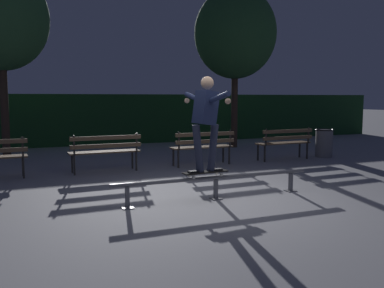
# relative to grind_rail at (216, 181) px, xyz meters

# --- Properties ---
(ground_plane) EXTENTS (90.00, 90.00, 0.00)m
(ground_plane) POSITION_rel_grind_rail_xyz_m (-0.00, -0.05, -0.30)
(ground_plane) COLOR gray
(hedge_backdrop) EXTENTS (24.00, 1.20, 1.82)m
(hedge_backdrop) POSITION_rel_grind_rail_xyz_m (-0.00, 9.41, 0.61)
(hedge_backdrop) COLOR #193D1E
(hedge_backdrop) RESTS_ON ground
(grind_rail) EXTENTS (3.56, 0.18, 0.39)m
(grind_rail) POSITION_rel_grind_rail_xyz_m (0.00, 0.00, 0.00)
(grind_rail) COLOR slate
(grind_rail) RESTS_ON ground
(skateboard) EXTENTS (0.80, 0.27, 0.09)m
(skateboard) POSITION_rel_grind_rail_xyz_m (-0.19, -0.00, 0.17)
(skateboard) COLOR black
(skateboard) RESTS_ON grind_rail
(skateboarder) EXTENTS (0.63, 1.40, 1.56)m
(skateboarder) POSITION_rel_grind_rail_xyz_m (-0.19, 0.00, 1.10)
(skateboarder) COLOR black
(skateboarder) RESTS_ON skateboard
(park_bench_left_center) EXTENTS (1.61, 0.46, 0.88)m
(park_bench_left_center) POSITION_rel_grind_rail_xyz_m (-1.21, 3.24, 0.24)
(park_bench_left_center) COLOR #282623
(park_bench_left_center) RESTS_ON ground
(park_bench_right_center) EXTENTS (1.61, 0.46, 0.88)m
(park_bench_right_center) POSITION_rel_grind_rail_xyz_m (1.23, 3.24, 0.24)
(park_bench_right_center) COLOR #282623
(park_bench_right_center) RESTS_ON ground
(park_bench_rightmost) EXTENTS (1.61, 0.46, 0.88)m
(park_bench_rightmost) POSITION_rel_grind_rail_xyz_m (3.67, 3.24, 0.24)
(park_bench_rightmost) COLOR #282623
(park_bench_rightmost) RESTS_ON ground
(tree_far_right) EXTENTS (2.75, 2.75, 5.35)m
(tree_far_right) POSITION_rel_grind_rail_xyz_m (3.85, 6.44, 3.53)
(tree_far_right) COLOR #3D2D23
(tree_far_right) RESTS_ON ground
(tree_far_left) EXTENTS (2.63, 2.63, 5.35)m
(tree_far_left) POSITION_rel_grind_rail_xyz_m (-3.33, 6.85, 3.58)
(tree_far_left) COLOR #3D2D23
(tree_far_left) RESTS_ON ground
(trash_can) EXTENTS (0.52, 0.52, 0.80)m
(trash_can) POSITION_rel_grind_rail_xyz_m (5.08, 3.33, 0.11)
(trash_can) COLOR slate
(trash_can) RESTS_ON ground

